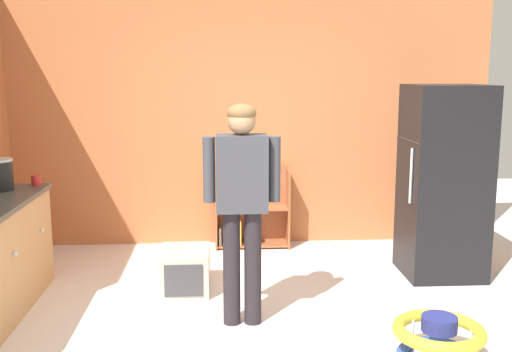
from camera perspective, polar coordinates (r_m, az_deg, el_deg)
name	(u,v)px	position (r m, az deg, el deg)	size (l,w,h in m)	color
ground_plane	(269,328)	(4.67, 1.20, -14.18)	(12.00, 12.00, 0.00)	silver
back_wall	(252,122)	(6.61, -0.37, 5.14)	(5.20, 0.06, 2.70)	#C47041
refrigerator	(444,182)	(5.85, 17.31, -0.52)	(0.73, 0.68, 1.78)	black
bookshelf	(248,213)	(6.58, -0.79, -3.51)	(0.80, 0.28, 0.85)	#A45E36
standing_person	(242,194)	(4.45, -1.34, -1.68)	(0.57, 0.22, 1.67)	#282228
baby_walker	(438,340)	(4.29, 16.86, -14.59)	(0.60, 0.60, 0.32)	blue
pet_carrier	(185,270)	(5.39, -6.70, -8.82)	(0.42, 0.55, 0.36)	beige
red_cup	(36,181)	(5.66, -20.08, -0.42)	(0.08, 0.08, 0.10)	red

